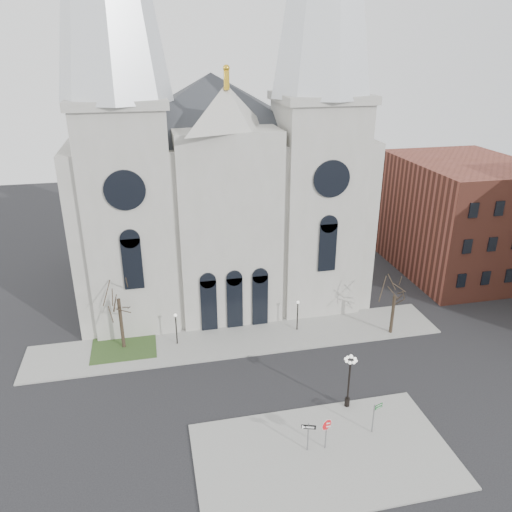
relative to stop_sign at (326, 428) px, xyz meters
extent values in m
plane|color=black|center=(-3.30, 4.42, -1.95)|extent=(160.00, 160.00, 0.00)
cube|color=gray|center=(-0.30, -0.58, -1.88)|extent=(18.00, 10.00, 0.14)
cube|color=gray|center=(-3.30, 15.42, -1.88)|extent=(40.00, 6.00, 0.14)
cube|color=#2A431C|center=(-14.30, 16.42, -1.86)|extent=(6.00, 5.00, 0.18)
cube|color=#A2A197|center=(-3.30, 30.42, 7.05)|extent=(30.00, 24.00, 18.00)
pyramid|color=#2D3035|center=(-3.30, 30.42, 22.05)|extent=(33.00, 26.40, 6.00)
cube|color=#A2A197|center=(-12.80, 21.92, 9.05)|extent=(8.00, 8.00, 22.00)
cylinder|color=black|center=(-12.80, 17.87, 13.05)|extent=(3.60, 0.30, 3.60)
cube|color=#A2A197|center=(6.20, 21.92, 9.05)|extent=(8.00, 8.00, 22.00)
cylinder|color=black|center=(6.20, 17.87, 13.05)|extent=(3.60, 0.30, 3.60)
cube|color=#A2A197|center=(-3.30, 20.42, 7.80)|extent=(10.00, 5.00, 19.50)
pyramid|color=#A2A197|center=(-3.30, 20.42, 19.55)|extent=(11.00, 5.00, 4.00)
cube|color=brown|center=(26.70, 26.42, 5.05)|extent=(14.00, 18.00, 14.00)
cylinder|color=black|center=(-14.30, 16.42, 0.68)|extent=(0.32, 0.32, 5.25)
cylinder|color=black|center=(11.70, 13.42, 0.15)|extent=(0.32, 0.32, 4.20)
cylinder|color=black|center=(-9.30, 15.92, -0.31)|extent=(0.12, 0.12, 3.00)
sphere|color=white|center=(-9.30, 15.92, 1.29)|extent=(0.32, 0.32, 0.32)
cylinder|color=black|center=(2.70, 15.92, -0.31)|extent=(0.12, 0.12, 3.00)
sphere|color=white|center=(2.70, 15.92, 1.29)|extent=(0.32, 0.32, 0.32)
cylinder|color=slate|center=(0.00, 0.00, -0.58)|extent=(0.10, 0.10, 2.46)
cylinder|color=red|center=(0.00, 0.00, 0.27)|extent=(0.86, 0.05, 0.85)
cylinder|color=white|center=(0.00, 0.00, 0.27)|extent=(0.92, 0.03, 0.92)
cube|color=white|center=(0.00, 0.00, 0.41)|extent=(0.47, 0.03, 0.11)
cube|color=white|center=(0.00, 0.00, 0.13)|extent=(0.53, 0.03, 0.11)
cylinder|color=black|center=(3.23, 3.92, 0.31)|extent=(0.15, 0.15, 4.23)
cylinder|color=black|center=(3.23, 3.92, -1.44)|extent=(0.40, 0.40, 0.74)
sphere|color=white|center=(3.23, 3.92, 2.83)|extent=(0.29, 0.29, 0.29)
cylinder|color=slate|center=(-1.30, 0.07, -0.63)|extent=(0.10, 0.10, 2.36)
cube|color=black|center=(-1.30, 0.07, 0.27)|extent=(0.99, 0.36, 0.34)
cylinder|color=slate|center=(3.92, 0.76, -0.57)|extent=(0.10, 0.10, 2.48)
cube|color=#0C5418|center=(4.29, 0.88, 0.50)|extent=(0.67, 0.25, 0.17)
cube|color=#0C5418|center=(4.29, 0.88, 0.28)|extent=(0.67, 0.25, 0.17)
camera|label=1|loc=(-10.70, -25.75, 24.52)|focal=35.00mm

